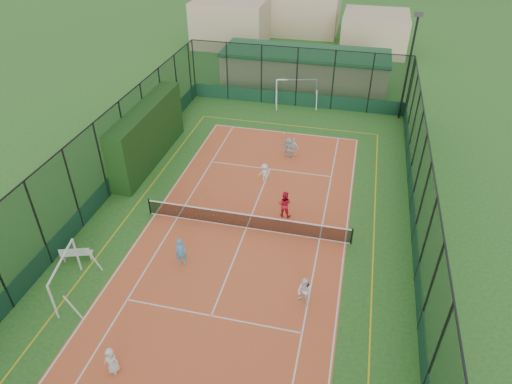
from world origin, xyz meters
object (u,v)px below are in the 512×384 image
futsal_goal_far (296,92)px  child_near_mid (181,252)px  child_far_back (289,147)px  floodlight_ne (408,68)px  child_far_left (264,172)px  child_far_right (294,147)px  coach (284,204)px  white_bench (77,253)px  child_near_right (304,292)px  clubhouse (305,68)px  futsal_goal_near (66,277)px  child_near_left (112,361)px

futsal_goal_far → child_near_mid: futsal_goal_far is taller
futsal_goal_far → child_far_back: bearing=-97.0°
child_near_mid → floodlight_ne: bearing=40.5°
futsal_goal_far → child_far_left: 12.28m
child_far_right → coach: coach is taller
child_far_left → child_far_back: (0.97, 3.37, 0.14)m
child_far_left → child_far_right: size_ratio=0.93×
white_bench → coach: bearing=13.3°
child_near_right → clubhouse: bearing=136.4°
child_near_right → coach: bearing=146.3°
clubhouse → child_near_mid: clubhouse is taller
white_bench → child_near_right: (11.72, -0.25, 0.33)m
futsal_goal_near → clubhouse: bearing=-25.8°
child_near_right → child_far_back: size_ratio=1.00×
white_bench → child_far_left: bearing=31.8°
futsal_goal_near → child_far_right: futsal_goal_near is taller
child_far_back → child_near_mid: bearing=78.2°
white_bench → futsal_goal_far: bearing=51.5°
child_near_mid → child_far_right: child_near_mid is taller
futsal_goal_near → child_far_back: bearing=-39.9°
child_near_left → child_near_mid: 6.44m
child_near_left → coach: coach is taller
white_bench → child_near_mid: bearing=-8.6°
futsal_goal_far → child_near_left: (-2.89, -27.15, -0.46)m
child_far_left → futsal_goal_near: bearing=29.0°
floodlight_ne → clubhouse: (-8.60, 5.40, -2.55)m
floodlight_ne → futsal_goal_far: size_ratio=2.38×
white_bench → child_near_mid: 5.42m
futsal_goal_near → child_near_mid: size_ratio=2.03×
child_near_mid → child_far_left: (2.42, 8.45, -0.15)m
child_far_left → coach: bearing=89.5°
futsal_goal_far → child_far_right: 8.69m
child_far_left → coach: (1.91, -3.36, 0.21)m
futsal_goal_near → child_near_mid: futsal_goal_near is taller
child_near_mid → coach: coach is taller
child_near_left → child_far_right: bearing=81.5°
floodlight_ne → futsal_goal_far: (-8.63, 0.63, -3.01)m
child_far_right → child_near_mid: bearing=98.0°
white_bench → futsal_goal_far: futsal_goal_far is taller
clubhouse → futsal_goal_near: 29.42m
child_near_mid → child_near_right: bearing=-31.3°
futsal_goal_far → child_near_left: futsal_goal_far is taller
clubhouse → futsal_goal_far: (-0.03, -4.77, -0.46)m
white_bench → child_far_right: (9.03, 13.09, 0.24)m
child_near_left → futsal_goal_near: bearing=144.4°
floodlight_ne → white_bench: (-16.40, -21.06, -3.70)m
child_near_right → floodlight_ne: bearing=115.6°
child_near_right → child_far_left: bearing=150.5°
clubhouse → child_far_left: 17.08m
coach → child_far_back: bearing=-77.4°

